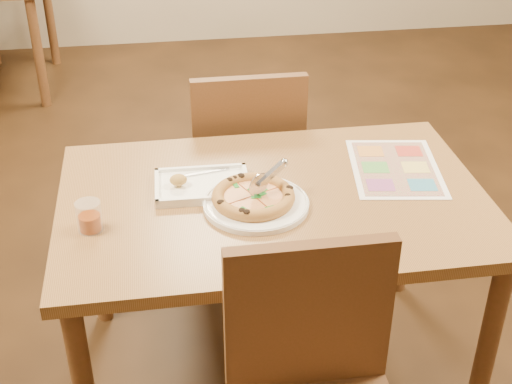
{
  "coord_description": "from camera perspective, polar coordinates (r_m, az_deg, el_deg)",
  "views": [
    {
      "loc": [
        -0.33,
        -1.82,
        1.86
      ],
      "look_at": [
        -0.06,
        -0.05,
        0.77
      ],
      "focal_mm": 50.0,
      "sensor_mm": 36.0,
      "label": 1
    }
  ],
  "objects": [
    {
      "name": "pizza",
      "position": [
        2.11,
        -0.22,
        -0.39
      ],
      "size": [
        0.25,
        0.25,
        0.04
      ],
      "rotation": [
        0.0,
        0.0,
        0.42
      ],
      "color": "#C28942",
      "rests_on": "plate"
    },
    {
      "name": "pizza_cutter",
      "position": [
        2.1,
        0.93,
        1.19
      ],
      "size": [
        0.12,
        0.09,
        0.08
      ],
      "rotation": [
        0.0,
        0.0,
        0.58
      ],
      "color": "silver",
      "rests_on": "pizza"
    },
    {
      "name": "chair_far",
      "position": [
        2.76,
        -0.79,
        3.46
      ],
      "size": [
        0.42,
        0.42,
        0.47
      ],
      "rotation": [
        0.0,
        0.0,
        3.14
      ],
      "color": "brown",
      "rests_on": "ground"
    },
    {
      "name": "chair_near",
      "position": [
        1.8,
        4.73,
        -14.54
      ],
      "size": [
        0.42,
        0.42,
        0.47
      ],
      "color": "brown",
      "rests_on": "ground"
    },
    {
      "name": "menu",
      "position": [
        2.36,
        11.08,
        1.91
      ],
      "size": [
        0.33,
        0.43,
        0.0
      ],
      "primitive_type": "cube",
      "rotation": [
        0.0,
        0.0,
        -0.15
      ],
      "color": "white",
      "rests_on": "dining_table"
    },
    {
      "name": "appetizer_tray",
      "position": [
        2.2,
        -4.46,
        0.47
      ],
      "size": [
        0.29,
        0.21,
        0.06
      ],
      "rotation": [
        0.0,
        0.0,
        -0.03
      ],
      "color": "white",
      "rests_on": "dining_table"
    },
    {
      "name": "glass_tumbler",
      "position": [
        2.05,
        -13.19,
        -2.05
      ],
      "size": [
        0.07,
        0.07,
        0.09
      ],
      "rotation": [
        0.0,
        0.0,
        -0.36
      ],
      "color": "#86330A",
      "rests_on": "dining_table"
    },
    {
      "name": "plate",
      "position": [
        2.11,
        -0.0,
        -0.96
      ],
      "size": [
        0.37,
        0.37,
        0.02
      ],
      "primitive_type": "cylinder",
      "rotation": [
        0.0,
        0.0,
        -0.18
      ],
      "color": "white",
      "rests_on": "dining_table"
    },
    {
      "name": "dining_table",
      "position": [
        2.21,
        1.37,
        -2.19
      ],
      "size": [
        1.3,
        0.85,
        0.72
      ],
      "color": "olive",
      "rests_on": "ground"
    }
  ]
}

